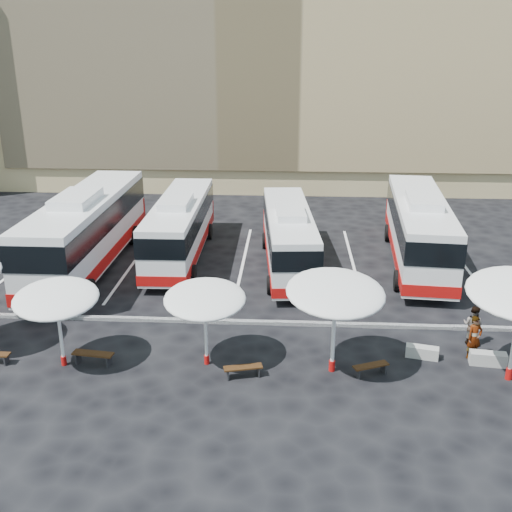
# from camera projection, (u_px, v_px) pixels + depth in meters

# --- Properties ---
(ground) EXTENTS (120.00, 120.00, 0.00)m
(ground) POSITION_uv_depth(u_px,v_px,m) (228.00, 328.00, 25.33)
(ground) COLOR black
(ground) RESTS_ON ground
(sandstone_building) EXTENTS (42.00, 18.25, 29.60)m
(sandstone_building) POSITION_uv_depth(u_px,v_px,m) (264.00, 26.00, 50.93)
(sandstone_building) COLOR tan
(sandstone_building) RESTS_ON ground
(curb_divider) EXTENTS (34.00, 0.25, 0.15)m
(curb_divider) POSITION_uv_depth(u_px,v_px,m) (229.00, 322.00, 25.77)
(curb_divider) COLOR black
(curb_divider) RESTS_ON ground
(bay_lines) EXTENTS (24.15, 12.00, 0.01)m
(bay_lines) POSITION_uv_depth(u_px,v_px,m) (243.00, 262.00, 32.83)
(bay_lines) COLOR white
(bay_lines) RESTS_ON ground
(bus_0) EXTENTS (3.20, 13.50, 4.28)m
(bus_0) POSITION_uv_depth(u_px,v_px,m) (87.00, 228.00, 31.48)
(bus_0) COLOR white
(bus_0) RESTS_ON ground
(bus_1) EXTENTS (2.77, 11.39, 3.61)m
(bus_1) POSITION_uv_depth(u_px,v_px,m) (180.00, 225.00, 33.07)
(bus_1) COLOR white
(bus_1) RESTS_ON ground
(bus_2) EXTENTS (3.17, 10.99, 3.44)m
(bus_2) POSITION_uv_depth(u_px,v_px,m) (289.00, 235.00, 31.63)
(bus_2) COLOR white
(bus_2) RESTS_ON ground
(bus_3) EXTENTS (3.69, 12.59, 3.94)m
(bus_3) POSITION_uv_depth(u_px,v_px,m) (419.00, 227.00, 32.16)
(bus_3) COLOR white
(bus_3) RESTS_ON ground
(sunshade_1) EXTENTS (3.72, 3.75, 3.21)m
(sunshade_1) POSITION_uv_depth(u_px,v_px,m) (56.00, 299.00, 21.56)
(sunshade_1) COLOR white
(sunshade_1) RESTS_ON ground
(sunshade_2) EXTENTS (3.28, 3.32, 3.14)m
(sunshade_2) POSITION_uv_depth(u_px,v_px,m) (205.00, 299.00, 21.67)
(sunshade_2) COLOR white
(sunshade_2) RESTS_ON ground
(sunshade_3) EXTENTS (4.19, 4.22, 3.69)m
(sunshade_3) POSITION_uv_depth(u_px,v_px,m) (335.00, 293.00, 21.04)
(sunshade_3) COLOR white
(sunshade_3) RESTS_ON ground
(wood_bench_1) EXTENTS (1.59, 0.61, 0.48)m
(wood_bench_1) POSITION_uv_depth(u_px,v_px,m) (93.00, 355.00, 22.42)
(wood_bench_1) COLOR black
(wood_bench_1) RESTS_ON ground
(wood_bench_2) EXTENTS (1.45, 0.70, 0.43)m
(wood_bench_2) POSITION_uv_depth(u_px,v_px,m) (243.00, 369.00, 21.57)
(wood_bench_2) COLOR black
(wood_bench_2) RESTS_ON ground
(wood_bench_3) EXTENTS (1.38, 0.85, 0.41)m
(wood_bench_3) POSITION_uv_depth(u_px,v_px,m) (371.00, 367.00, 21.72)
(wood_bench_3) COLOR black
(wood_bench_3) RESTS_ON ground
(conc_bench_0) EXTENTS (1.28, 0.68, 0.46)m
(conc_bench_0) POSITION_uv_depth(u_px,v_px,m) (422.00, 352.00, 22.94)
(conc_bench_0) COLOR #969691
(conc_bench_0) RESTS_ON ground
(conc_bench_1) EXTENTS (1.37, 0.60, 0.50)m
(conc_bench_1) POSITION_uv_depth(u_px,v_px,m) (488.00, 359.00, 22.43)
(conc_bench_1) COLOR #969691
(conc_bench_1) RESTS_ON ground
(passenger_0) EXTENTS (0.74, 0.62, 1.73)m
(passenger_0) POSITION_uv_depth(u_px,v_px,m) (474.00, 337.00, 22.72)
(passenger_0) COLOR black
(passenger_0) RESTS_ON ground
(passenger_1) EXTENTS (1.01, 0.98, 1.65)m
(passenger_1) POSITION_uv_depth(u_px,v_px,m) (474.00, 325.00, 23.76)
(passenger_1) COLOR black
(passenger_1) RESTS_ON ground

